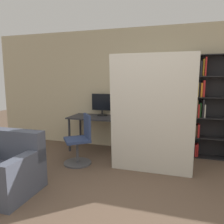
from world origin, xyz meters
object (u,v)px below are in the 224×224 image
object	(u,v)px
monitor	(102,104)
office_chair	(80,144)
armchair	(7,170)
bookshelf	(205,107)
mattress_near	(152,115)

from	to	relation	value
monitor	office_chair	xyz separation A→B (m)	(-0.07, -1.06, -0.64)
armchair	bookshelf	bearing A→B (deg)	40.15
office_chair	mattress_near	size ratio (longest dim) A/B	0.47
office_chair	mattress_near	bearing A→B (deg)	-1.09
bookshelf	armchair	size ratio (longest dim) A/B	2.43
bookshelf	mattress_near	world-z (taller)	bookshelf
office_chair	armchair	world-z (taller)	office_chair
monitor	armchair	size ratio (longest dim) A/B	0.59
bookshelf	mattress_near	distance (m)	1.44
monitor	mattress_near	xyz separation A→B (m)	(1.27, -1.08, -0.02)
armchair	mattress_near	bearing A→B (deg)	33.61
monitor	bookshelf	xyz separation A→B (m)	(2.19, 0.03, 0.01)
monitor	mattress_near	world-z (taller)	mattress_near
office_chair	monitor	bearing A→B (deg)	86.09
office_chair	armchair	distance (m)	1.38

